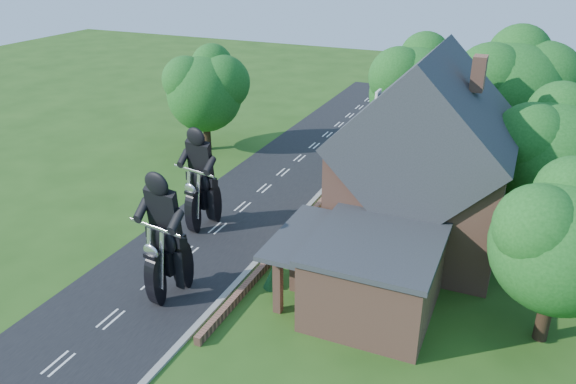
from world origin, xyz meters
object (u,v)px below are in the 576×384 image
at_px(house, 424,166).
at_px(garden_wall, 302,224).
at_px(motorcycle_lead, 170,278).
at_px(motorcycle_follow, 204,213).
at_px(annex, 371,274).

bearing_deg(house, garden_wall, -170.83).
distance_m(motorcycle_lead, motorcycle_follow, 6.69).
height_order(motorcycle_lead, motorcycle_follow, motorcycle_lead).
relative_size(garden_wall, annex, 3.12).
bearing_deg(motorcycle_follow, garden_wall, -145.95).
height_order(garden_wall, house, house).
xyz_separation_m(garden_wall, annex, (5.57, -5.80, 1.57)).
height_order(garden_wall, annex, annex).
distance_m(house, annex, 7.30).
bearing_deg(garden_wall, motorcycle_lead, -109.23).
xyz_separation_m(house, motorcycle_lead, (-9.14, -9.45, -3.43)).
relative_size(garden_wall, motorcycle_follow, 11.63).
bearing_deg(motorcycle_follow, motorcycle_lead, 120.03).
height_order(garden_wall, motorcycle_lead, motorcycle_lead).
bearing_deg(motorcycle_follow, house, -153.09).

